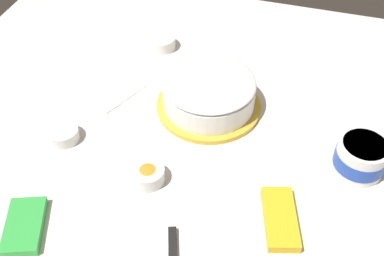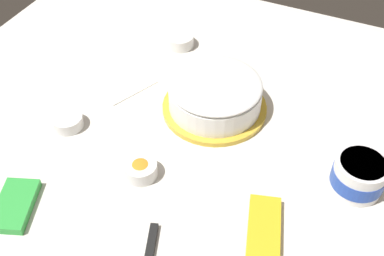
# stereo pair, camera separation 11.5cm
# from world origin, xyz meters

# --- Properties ---
(ground_plane) EXTENTS (1.54, 1.54, 0.00)m
(ground_plane) POSITION_xyz_m (0.00, 0.00, 0.00)
(ground_plane) COLOR silver
(frosted_cake) EXTENTS (0.28, 0.28, 0.10)m
(frosted_cake) POSITION_xyz_m (-0.18, 0.02, 0.05)
(frosted_cake) COLOR gold
(frosted_cake) RESTS_ON ground_plane
(frosting_tub) EXTENTS (0.12, 0.12, 0.09)m
(frosting_tub) POSITION_xyz_m (-0.08, 0.41, 0.04)
(frosting_tub) COLOR white
(frosting_tub) RESTS_ON ground_plane
(sprinkle_bowl_orange) EXTENTS (0.08, 0.08, 0.04)m
(sprinkle_bowl_orange) POSITION_xyz_m (0.09, -0.05, 0.02)
(sprinkle_bowl_orange) COLOR white
(sprinkle_bowl_orange) RESTS_ON ground_plane
(sprinkle_bowl_pink) EXTENTS (0.08, 0.08, 0.03)m
(sprinkle_bowl_pink) POSITION_xyz_m (0.03, -0.30, 0.02)
(sprinkle_bowl_pink) COLOR white
(sprinkle_bowl_pink) RESTS_ON ground_plane
(sprinkle_bowl_rainbow) EXTENTS (0.09, 0.09, 0.04)m
(sprinkle_bowl_rainbow) POSITION_xyz_m (-0.41, -0.19, 0.02)
(sprinkle_bowl_rainbow) COLOR white
(sprinkle_bowl_rainbow) RESTS_ON ground_plane
(candy_box_lower) EXTENTS (0.16, 0.11, 0.02)m
(candy_box_lower) POSITION_xyz_m (0.12, 0.25, 0.01)
(candy_box_lower) COLOR yellow
(candy_box_lower) RESTS_ON ground_plane
(candy_box_upper) EXTENTS (0.15, 0.12, 0.02)m
(candy_box_upper) POSITION_xyz_m (0.29, -0.26, 0.01)
(candy_box_upper) COLOR green
(candy_box_upper) RESTS_ON ground_plane
(paper_napkin) EXTENTS (0.20, 0.20, 0.01)m
(paper_napkin) POSITION_xyz_m (-0.18, -0.27, 0.00)
(paper_napkin) COLOR white
(paper_napkin) RESTS_ON ground_plane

